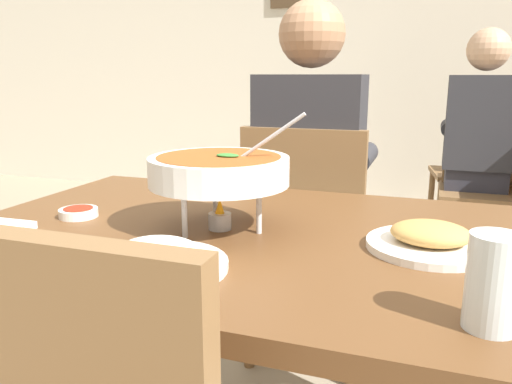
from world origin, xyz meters
TOP-DOWN VIEW (x-y plane):
  - cafe_rear_partition at (0.00, 3.29)m, footprint 10.00×0.10m
  - dining_table_main at (0.00, 0.00)m, footprint 1.21×0.85m
  - chair_diner_main at (-0.00, 0.71)m, footprint 0.44×0.44m
  - diner_main at (0.00, 0.74)m, footprint 0.40×0.45m
  - curry_bowl at (-0.03, -0.01)m, footprint 0.33×0.30m
  - rice_plate at (-0.03, -0.27)m, footprint 0.24×0.24m
  - appetizer_plate at (0.41, -0.00)m, footprint 0.24×0.24m
  - sauce_dish at (-0.38, -0.03)m, footprint 0.09×0.09m
  - napkin_folded at (-0.47, -0.18)m, footprint 0.12×0.08m
  - drink_glass at (0.49, -0.30)m, footprint 0.07×0.07m
  - chair_bg_left at (0.68, 2.06)m, footprint 0.44×0.44m
  - chair_bg_right at (0.73, 2.55)m, footprint 0.50×0.50m
  - patron_bg_left at (0.64, 2.02)m, footprint 0.40×0.45m

SIDE VIEW (x-z plane):
  - chair_diner_main at x=0.00m, z-range 0.06..0.96m
  - chair_bg_left at x=0.68m, z-range 0.06..0.96m
  - chair_bg_right at x=0.73m, z-range 0.06..0.96m
  - dining_table_main at x=0.00m, z-range 0.26..1.00m
  - diner_main at x=0.00m, z-range 0.09..1.40m
  - patron_bg_left at x=0.64m, z-range 0.09..1.40m
  - napkin_folded at x=-0.47m, z-range 0.74..0.75m
  - sauce_dish at x=-0.38m, z-range 0.74..0.76m
  - rice_plate at x=-0.03m, z-range 0.73..0.79m
  - appetizer_plate at x=0.41m, z-range 0.73..0.79m
  - drink_glass at x=0.49m, z-range 0.73..0.86m
  - curry_bowl at x=-0.03m, z-range 0.74..1.00m
  - cafe_rear_partition at x=0.00m, z-range 0.00..3.00m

